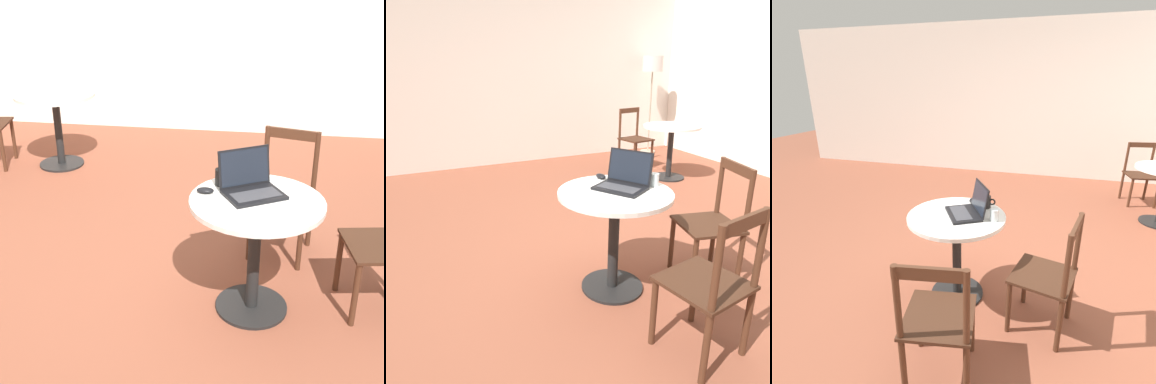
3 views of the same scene
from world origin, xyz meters
The scene contains 10 objects.
ground_plane centered at (0.00, 0.00, 0.00)m, with size 16.00×16.00×0.00m, color brown.
wall_back centered at (0.00, 3.23, 1.35)m, with size 9.40×0.06×2.70m.
cafe_table_near centered at (-0.13, -0.53, 0.55)m, with size 0.76×0.76×0.73m.
chair_near_front centered at (-0.01, -1.29, 0.43)m, with size 0.46×0.46×0.87m.
chair_near_right centered at (0.58, -0.70, 0.43)m, with size 0.48×0.48×0.87m.
chair_mid_back centered at (1.81, 2.18, 0.43)m, with size 0.45×0.45×0.87m.
laptop centered at (-0.05, -0.49, 0.78)m, with size 0.39×0.41×0.24m.
mouse centered at (-0.08, -0.23, 0.74)m, with size 0.06×0.10×0.03m.
mug centered at (0.05, -0.31, 0.78)m, with size 0.12×0.09×0.10m.
drinking_glass centered at (0.16, -0.54, 0.77)m, with size 0.06×0.06×0.09m.
Camera 3 is at (0.50, -2.52, 1.69)m, focal length 28.00 mm.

